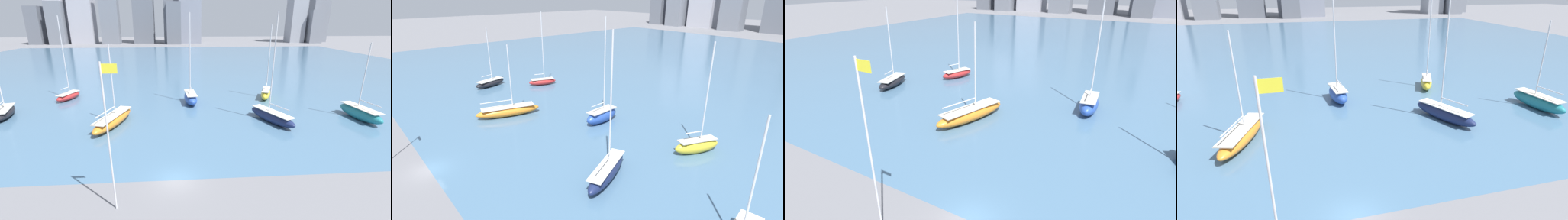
# 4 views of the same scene
# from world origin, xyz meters

# --- Properties ---
(ground_plane) EXTENTS (500.00, 500.00, 0.00)m
(ground_plane) POSITION_xyz_m (0.00, 0.00, 0.00)
(ground_plane) COLOR slate
(harbor_water) EXTENTS (180.00, 140.00, 0.00)m
(harbor_water) POSITION_xyz_m (0.00, 70.00, 0.00)
(harbor_water) COLOR #476B89
(harbor_water) RESTS_ON ground_plane
(flag_pole) EXTENTS (1.24, 0.14, 12.46)m
(flag_pole) POSITION_xyz_m (-4.99, -3.76, 6.72)
(flag_pole) COLOR silver
(flag_pole) RESTS_ON ground_plane
(distant_city_skyline) EXTENTS (209.48, 21.71, 71.43)m
(distant_city_skyline) POSITION_xyz_m (-8.39, 171.09, 25.33)
(distant_city_skyline) COLOR slate
(distant_city_skyline) RESTS_ON ground_plane
(sailboat_black) EXTENTS (4.42, 7.92, 12.81)m
(sailboat_black) POSITION_xyz_m (-28.30, 20.44, 0.85)
(sailboat_black) COLOR black
(sailboat_black) RESTS_ON harbor_water
(sailboat_navy) EXTENTS (5.68, 9.34, 16.49)m
(sailboat_navy) POSITION_xyz_m (15.10, 14.89, 1.03)
(sailboat_navy) COLOR #19234C
(sailboat_navy) RESTS_ON harbor_water
(sailboat_yellow) EXTENTS (4.15, 6.68, 14.50)m
(sailboat_yellow) POSITION_xyz_m (18.53, 28.04, 1.12)
(sailboat_yellow) COLOR yellow
(sailboat_yellow) RESTS_ON harbor_water
(sailboat_teal) EXTENTS (3.38, 8.78, 12.06)m
(sailboat_teal) POSITION_xyz_m (29.82, 15.13, 1.08)
(sailboat_teal) COLOR #1E757F
(sailboat_teal) RESTS_ON harbor_water
(sailboat_orange) EXTENTS (5.31, 10.90, 12.11)m
(sailboat_orange) POSITION_xyz_m (-9.45, 15.25, 0.93)
(sailboat_orange) COLOR orange
(sailboat_orange) RESTS_ON harbor_water
(sailboat_red) EXTENTS (3.97, 6.49, 16.10)m
(sailboat_red) POSITION_xyz_m (-21.61, 29.98, 0.94)
(sailboat_red) COLOR #B72828
(sailboat_red) RESTS_ON harbor_water
(sailboat_blue) EXTENTS (2.90, 6.77, 16.59)m
(sailboat_blue) POSITION_xyz_m (2.91, 25.55, 1.21)
(sailboat_blue) COLOR #284CA8
(sailboat_blue) RESTS_ON harbor_water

